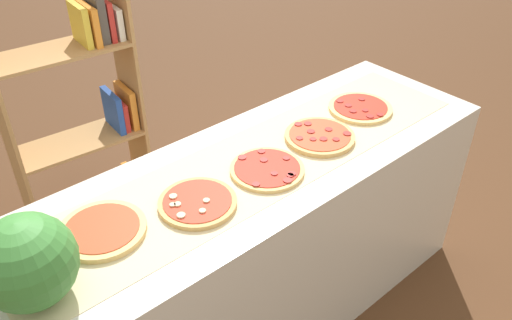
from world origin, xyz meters
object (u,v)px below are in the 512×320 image
(pizza_pepperoni_3, at_px, (320,136))
(pizza_pepperoni_4, at_px, (360,108))
(pizza_mushroom_1, at_px, (197,203))
(pizza_plain_0, at_px, (102,230))
(watermelon, at_px, (27,262))
(pizza_pepperoni_2, at_px, (267,169))
(bookshelf, at_px, (86,103))

(pizza_pepperoni_3, relative_size, pizza_pepperoni_4, 1.02)
(pizza_mushroom_1, xyz_separation_m, pizza_pepperoni_3, (0.66, 0.02, 0.00))
(pizza_mushroom_1, relative_size, pizza_pepperoni_4, 0.96)
(pizza_plain_0, height_order, pizza_pepperoni_4, same)
(watermelon, bearing_deg, pizza_mushroom_1, 3.07)
(pizza_pepperoni_2, height_order, pizza_pepperoni_3, pizza_pepperoni_3)
(pizza_pepperoni_4, bearing_deg, pizza_pepperoni_3, -171.54)
(bookshelf, bearing_deg, pizza_pepperoni_4, -55.14)
(pizza_plain_0, distance_m, watermelon, 0.33)
(pizza_pepperoni_2, relative_size, bookshelf, 0.18)
(pizza_plain_0, xyz_separation_m, pizza_pepperoni_2, (0.66, -0.10, -0.00))
(pizza_pepperoni_3, bearing_deg, watermelon, -177.74)
(watermelon, bearing_deg, bookshelf, 59.83)
(pizza_mushroom_1, height_order, pizza_pepperoni_2, pizza_mushroom_1)
(watermelon, bearing_deg, pizza_plain_0, 24.65)
(pizza_mushroom_1, xyz_separation_m, pizza_pepperoni_2, (0.33, -0.01, -0.00))
(pizza_pepperoni_4, xyz_separation_m, bookshelf, (-0.84, 1.21, -0.17))
(pizza_mushroom_1, distance_m, pizza_pepperoni_2, 0.33)
(pizza_pepperoni_2, xyz_separation_m, pizza_pepperoni_3, (0.33, 0.03, 0.00))
(pizza_pepperoni_4, bearing_deg, watermelon, -176.45)
(pizza_plain_0, relative_size, watermelon, 1.05)
(pizza_mushroom_1, height_order, watermelon, watermelon)
(pizza_plain_0, height_order, bookshelf, bookshelf)
(pizza_mushroom_1, height_order, pizza_pepperoni_4, pizza_mushroom_1)
(pizza_plain_0, xyz_separation_m, watermelon, (-0.28, -0.13, 0.13))
(pizza_pepperoni_3, bearing_deg, pizza_plain_0, 175.60)
(pizza_plain_0, height_order, pizza_pepperoni_2, same)
(pizza_plain_0, bearing_deg, watermelon, -155.35)
(pizza_pepperoni_3, bearing_deg, pizza_mushroom_1, -178.48)
(pizza_pepperoni_2, distance_m, bookshelf, 1.31)
(pizza_pepperoni_4, relative_size, bookshelf, 0.18)
(pizza_pepperoni_4, bearing_deg, pizza_pepperoni_2, -173.32)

